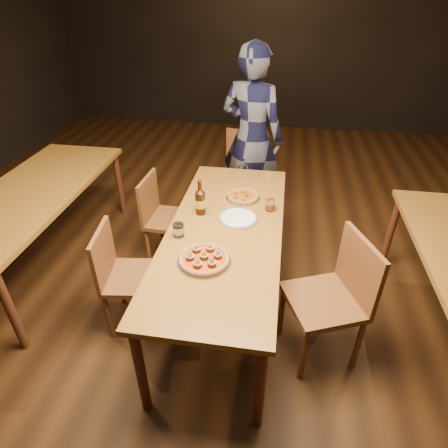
# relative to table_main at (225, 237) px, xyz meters

# --- Properties ---
(ground) EXTENTS (9.00, 9.00, 0.00)m
(ground) POSITION_rel_table_main_xyz_m (0.00, 0.00, -0.68)
(ground) COLOR black
(room_shell) EXTENTS (9.00, 9.00, 9.00)m
(room_shell) POSITION_rel_table_main_xyz_m (0.00, 0.00, 1.18)
(room_shell) COLOR black
(room_shell) RESTS_ON ground
(table_main) EXTENTS (0.80, 2.00, 0.75)m
(table_main) POSITION_rel_table_main_xyz_m (0.00, 0.00, 0.00)
(table_main) COLOR brown
(table_main) RESTS_ON ground
(table_left) EXTENTS (0.80, 2.00, 0.75)m
(table_left) POSITION_rel_table_main_xyz_m (-1.70, 0.30, 0.00)
(table_left) COLOR brown
(table_left) RESTS_ON ground
(chair_main_nw) EXTENTS (0.45, 0.45, 0.86)m
(chair_main_nw) POSITION_rel_table_main_xyz_m (-0.63, -0.25, -0.25)
(chair_main_nw) COLOR #5D2918
(chair_main_nw) RESTS_ON ground
(chair_main_sw) EXTENTS (0.42, 0.42, 0.86)m
(chair_main_sw) POSITION_rel_table_main_xyz_m (-0.58, 0.55, -0.25)
(chair_main_sw) COLOR #5D2918
(chair_main_sw) RESTS_ON ground
(chair_main_e) EXTENTS (0.59, 0.59, 0.96)m
(chair_main_e) POSITION_rel_table_main_xyz_m (0.70, -0.33, -0.20)
(chair_main_e) COLOR #5D2918
(chair_main_e) RESTS_ON ground
(chair_end) EXTENTS (0.55, 0.55, 0.98)m
(chair_end) POSITION_rel_table_main_xyz_m (-0.06, 1.32, -0.19)
(chair_end) COLOR #5D2918
(chair_end) RESTS_ON ground
(pizza_meatball) EXTENTS (0.34, 0.34, 0.06)m
(pizza_meatball) POSITION_rel_table_main_xyz_m (-0.07, -0.39, 0.10)
(pizza_meatball) COLOR #B7B7BF
(pizza_meatball) RESTS_ON table_main
(pizza_margherita) EXTENTS (0.27, 0.27, 0.04)m
(pizza_margherita) POSITION_rel_table_main_xyz_m (0.07, 0.45, 0.09)
(pizza_margherita) COLOR #B7B7BF
(pizza_margherita) RESTS_ON table_main
(plate_stack) EXTENTS (0.28, 0.28, 0.03)m
(plate_stack) POSITION_rel_table_main_xyz_m (0.08, 0.12, 0.08)
(plate_stack) COLOR white
(plate_stack) RESTS_ON table_main
(beer_bottle) EXTENTS (0.08, 0.08, 0.27)m
(beer_bottle) POSITION_rel_table_main_xyz_m (-0.21, 0.17, 0.17)
(beer_bottle) COLOR black
(beer_bottle) RESTS_ON table_main
(water_glass) EXTENTS (0.08, 0.08, 0.09)m
(water_glass) POSITION_rel_table_main_xyz_m (-0.30, -0.14, 0.12)
(water_glass) COLOR white
(water_glass) RESTS_ON table_main
(amber_glass) EXTENTS (0.07, 0.07, 0.09)m
(amber_glass) POSITION_rel_table_main_xyz_m (0.30, 0.30, 0.12)
(amber_glass) COLOR #A55512
(amber_glass) RESTS_ON table_main
(diner) EXTENTS (0.76, 0.62, 1.79)m
(diner) POSITION_rel_table_main_xyz_m (0.04, 1.44, 0.22)
(diner) COLOR black
(diner) RESTS_ON ground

